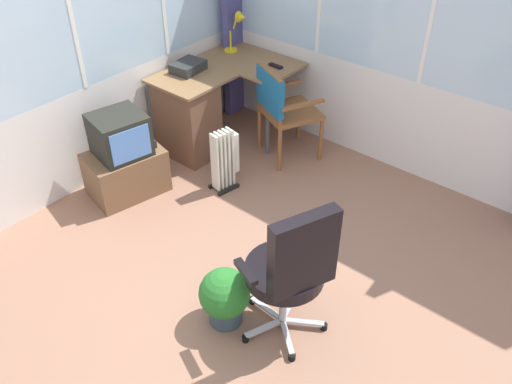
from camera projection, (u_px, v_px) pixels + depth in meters
ground at (241, 321)px, 3.68m from camera, size 5.65×5.20×0.06m
north_window_panel at (23, 64)px, 3.99m from camera, size 4.65×0.07×2.50m
east_window_panel at (428, 41)px, 4.35m from camera, size 0.07×4.20×2.50m
curtain_corner at (234, 1)px, 5.32m from camera, size 0.33×0.10×2.40m
desk at (192, 113)px, 5.11m from camera, size 1.28×0.96×0.77m
desk_lamp at (239, 25)px, 5.29m from camera, size 0.22×0.19×0.39m
tv_remote at (276, 66)px, 5.10m from camera, size 0.05×0.15×0.02m
paper_tray at (188, 67)px, 5.01m from camera, size 0.32×0.26×0.09m
wooden_armchair at (279, 103)px, 4.92m from camera, size 0.64×0.64×0.91m
office_chair at (292, 267)px, 3.19m from camera, size 0.63×0.60×1.08m
tv_on_stand at (124, 159)px, 4.61m from camera, size 0.72×0.57×0.77m
space_heater at (225, 159)px, 4.69m from camera, size 0.28×0.21×0.58m
potted_plant at (225, 296)px, 3.51m from camera, size 0.34×0.34×0.43m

